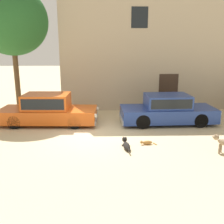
{
  "coord_description": "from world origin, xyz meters",
  "views": [
    {
      "loc": [
        0.5,
        -10.43,
        3.61
      ],
      "look_at": [
        0.82,
        0.2,
        0.9
      ],
      "focal_mm": 41.27,
      "sensor_mm": 36.0,
      "label": 1
    }
  ],
  "objects_px": {
    "stray_cat": "(147,142)",
    "parked_sedan_nearest": "(48,109)",
    "acacia_tree_left": "(12,21)",
    "parked_sedan_second": "(167,109)",
    "stray_dog_spotted": "(126,145)"
  },
  "relations": [
    {
      "from": "stray_cat",
      "to": "stray_dog_spotted",
      "type": "bearing_deg",
      "value": 17.56
    },
    {
      "from": "stray_cat",
      "to": "acacia_tree_left",
      "type": "bearing_deg",
      "value": -44.97
    },
    {
      "from": "parked_sedan_nearest",
      "to": "stray_dog_spotted",
      "type": "relative_size",
      "value": 4.34
    },
    {
      "from": "parked_sedan_second",
      "to": "stray_cat",
      "type": "relative_size",
      "value": 7.29
    },
    {
      "from": "acacia_tree_left",
      "to": "stray_cat",
      "type": "bearing_deg",
      "value": -39.64
    },
    {
      "from": "acacia_tree_left",
      "to": "stray_dog_spotted",
      "type": "bearing_deg",
      "value": -45.21
    },
    {
      "from": "parked_sedan_nearest",
      "to": "parked_sedan_second",
      "type": "height_order",
      "value": "parked_sedan_nearest"
    },
    {
      "from": "stray_cat",
      "to": "parked_sedan_nearest",
      "type": "bearing_deg",
      "value": -38.78
    },
    {
      "from": "stray_cat",
      "to": "parked_sedan_second",
      "type": "bearing_deg",
      "value": -122.6
    },
    {
      "from": "stray_cat",
      "to": "acacia_tree_left",
      "type": "distance_m",
      "value": 9.67
    },
    {
      "from": "acacia_tree_left",
      "to": "parked_sedan_second",
      "type": "bearing_deg",
      "value": -18.07
    },
    {
      "from": "stray_dog_spotted",
      "to": "stray_cat",
      "type": "relative_size",
      "value": 1.71
    },
    {
      "from": "stray_dog_spotted",
      "to": "acacia_tree_left",
      "type": "relative_size",
      "value": 0.16
    },
    {
      "from": "parked_sedan_nearest",
      "to": "stray_cat",
      "type": "distance_m",
      "value": 5.18
    },
    {
      "from": "acacia_tree_left",
      "to": "parked_sedan_nearest",
      "type": "bearing_deg",
      "value": -49.26
    }
  ]
}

